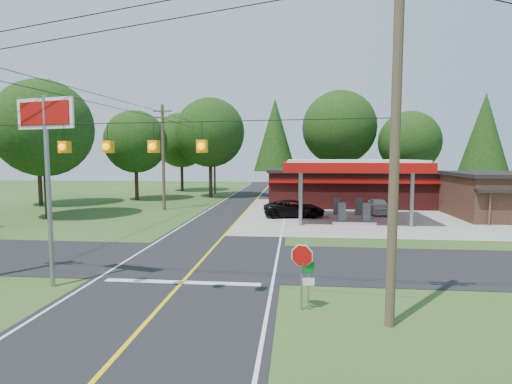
# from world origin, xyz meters

# --- Properties ---
(ground) EXTENTS (120.00, 120.00, 0.00)m
(ground) POSITION_xyz_m (0.00, 0.00, 0.00)
(ground) COLOR #264B1A
(ground) RESTS_ON ground
(main_highway) EXTENTS (8.00, 120.00, 0.02)m
(main_highway) POSITION_xyz_m (0.00, 0.00, 0.01)
(main_highway) COLOR black
(main_highway) RESTS_ON ground
(cross_road) EXTENTS (70.00, 7.00, 0.02)m
(cross_road) POSITION_xyz_m (0.00, 0.00, 0.01)
(cross_road) COLOR black
(cross_road) RESTS_ON ground
(lane_center_yellow) EXTENTS (0.15, 110.00, 0.00)m
(lane_center_yellow) POSITION_xyz_m (0.00, 0.00, 0.03)
(lane_center_yellow) COLOR yellow
(lane_center_yellow) RESTS_ON main_highway
(gas_canopy) EXTENTS (10.60, 7.40, 4.88)m
(gas_canopy) POSITION_xyz_m (9.00, 13.00, 4.27)
(gas_canopy) COLOR gray
(gas_canopy) RESTS_ON ground
(convenience_store) EXTENTS (16.40, 7.55, 3.80)m
(convenience_store) POSITION_xyz_m (10.00, 22.98, 1.92)
(convenience_store) COLOR #581A19
(convenience_store) RESTS_ON ground
(utility_pole_near_right) EXTENTS (1.80, 0.30, 11.50)m
(utility_pole_near_right) POSITION_xyz_m (7.50, -7.00, 5.96)
(utility_pole_near_right) COLOR #473828
(utility_pole_near_right) RESTS_ON ground
(utility_pole_far_left) EXTENTS (1.80, 0.30, 10.00)m
(utility_pole_far_left) POSITION_xyz_m (-8.00, 18.00, 5.20)
(utility_pole_far_left) COLOR #473828
(utility_pole_far_left) RESTS_ON ground
(utility_pole_north) EXTENTS (0.30, 0.30, 9.50)m
(utility_pole_north) POSITION_xyz_m (-6.50, 35.00, 4.75)
(utility_pole_north) COLOR #473828
(utility_pole_north) RESTS_ON ground
(overhead_beacons) EXTENTS (17.04, 2.04, 1.03)m
(overhead_beacons) POSITION_xyz_m (-1.00, -6.00, 6.21)
(overhead_beacons) COLOR black
(overhead_beacons) RESTS_ON ground
(treeline_backdrop) EXTENTS (70.27, 51.59, 13.30)m
(treeline_backdrop) POSITION_xyz_m (0.82, 24.01, 7.49)
(treeline_backdrop) COLOR #332316
(treeline_backdrop) RESTS_ON ground
(suv_car) EXTENTS (5.81, 5.81, 1.44)m
(suv_car) POSITION_xyz_m (4.50, 14.50, 0.72)
(suv_car) COLOR black
(suv_car) RESTS_ON ground
(sedan_car) EXTENTS (4.13, 4.13, 1.40)m
(sedan_car) POSITION_xyz_m (12.00, 17.00, 0.70)
(sedan_car) COLOR silver
(sedan_car) RESTS_ON ground
(big_stop_sign) EXTENTS (2.72, 0.78, 7.50)m
(big_stop_sign) POSITION_xyz_m (-5.00, -4.54, 5.65)
(big_stop_sign) COLOR gray
(big_stop_sign) RESTS_ON ground
(octagonal_stop_sign) EXTENTS (0.76, 0.30, 2.27)m
(octagonal_stop_sign) POSITION_xyz_m (4.83, -6.01, 1.68)
(octagonal_stop_sign) COLOR gray
(octagonal_stop_sign) RESTS_ON ground
(route_sign_post) EXTENTS (0.39, 0.10, 1.91)m
(route_sign_post) POSITION_xyz_m (5.06, -6.02, 1.12)
(route_sign_post) COLOR gray
(route_sign_post) RESTS_ON ground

